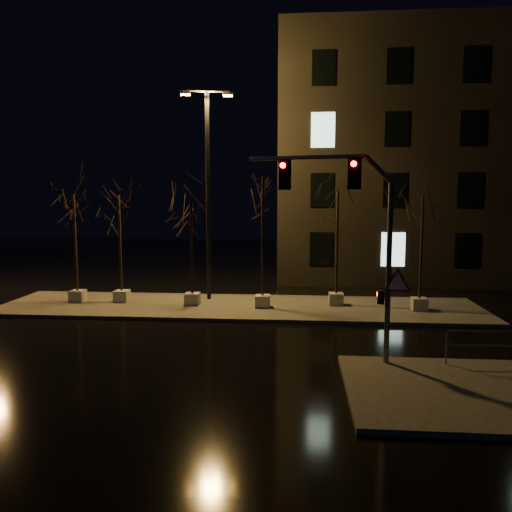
{
  "coord_description": "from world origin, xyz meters",
  "views": [
    {
      "loc": [
        2.72,
        -16.34,
        5.07
      ],
      "look_at": [
        1.05,
        3.04,
        2.8
      ],
      "focal_mm": 35.0,
      "sensor_mm": 36.0,
      "label": 1
    }
  ],
  "objects": [
    {
      "name": "ground",
      "position": [
        0.0,
        0.0,
        0.0
      ],
      "size": [
        90.0,
        90.0,
        0.0
      ],
      "primitive_type": "plane",
      "color": "black",
      "rests_on": "ground"
    },
    {
      "name": "median",
      "position": [
        0.0,
        6.0,
        0.07
      ],
      "size": [
        22.0,
        5.0,
        0.15
      ],
      "primitive_type": "cube",
      "color": "#474540",
      "rests_on": "ground"
    },
    {
      "name": "sidewalk_corner",
      "position": [
        7.5,
        -3.5,
        0.07
      ],
      "size": [
        7.0,
        5.0,
        0.15
      ],
      "primitive_type": "cube",
      "color": "#474540",
      "rests_on": "ground"
    },
    {
      "name": "building",
      "position": [
        14.0,
        18.0,
        7.5
      ],
      "size": [
        25.0,
        12.0,
        15.0
      ],
      "primitive_type": "cube",
      "color": "black",
      "rests_on": "ground"
    },
    {
      "name": "tree_0",
      "position": [
        -7.75,
        6.2,
        4.12
      ],
      "size": [
        1.8,
        1.8,
        5.23
      ],
      "color": "#AFABA4",
      "rests_on": "median"
    },
    {
      "name": "tree_1",
      "position": [
        -5.65,
        6.37,
        4.09
      ],
      "size": [
        1.8,
        1.8,
        5.2
      ],
      "color": "#AFABA4",
      "rests_on": "median"
    },
    {
      "name": "tree_2",
      "position": [
        -2.16,
        6.0,
        3.87
      ],
      "size": [
        1.8,
        1.8,
        4.9
      ],
      "color": "#AFABA4",
      "rests_on": "median"
    },
    {
      "name": "tree_3",
      "position": [
        1.12,
        5.76,
        4.73
      ],
      "size": [
        1.8,
        1.8,
        6.04
      ],
      "color": "#AFABA4",
      "rests_on": "median"
    },
    {
      "name": "tree_4",
      "position": [
        4.47,
        6.54,
        4.23
      ],
      "size": [
        1.8,
        1.8,
        5.38
      ],
      "color": "#AFABA4",
      "rests_on": "median"
    },
    {
      "name": "tree_5",
      "position": [
        8.04,
        5.75,
        4.06
      ],
      "size": [
        1.8,
        1.8,
        5.15
      ],
      "color": "#AFABA4",
      "rests_on": "median"
    },
    {
      "name": "traffic_signal_mast",
      "position": [
        4.4,
        -1.27,
        4.22
      ],
      "size": [
        4.94,
        1.31,
        6.2
      ],
      "rotation": [
        0.0,
        0.0,
        -0.24
      ],
      "color": "slate",
      "rests_on": "sidewalk_corner"
    },
    {
      "name": "streetlight_main",
      "position": [
        -1.64,
        7.42,
        5.88
      ],
      "size": [
        2.48,
        0.78,
        9.94
      ],
      "rotation": [
        0.0,
        0.0,
        0.21
      ],
      "color": "black",
      "rests_on": "median"
    },
    {
      "name": "guard_rail_a",
      "position": [
        8.31,
        -1.5,
        0.83
      ],
      "size": [
        2.42,
        0.09,
        1.04
      ],
      "rotation": [
        0.0,
        0.0,
        0.01
      ],
      "color": "slate",
      "rests_on": "sidewalk_corner"
    }
  ]
}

